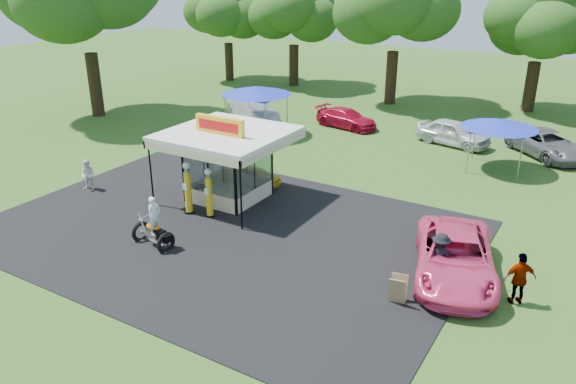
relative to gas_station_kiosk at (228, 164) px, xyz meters
name	(u,v)px	position (x,y,z in m)	size (l,w,h in m)	color
ground	(195,250)	(2.00, -4.99, -1.78)	(120.00, 120.00, 0.00)	#2C5A1C
asphalt_apron	(226,231)	(2.00, -2.99, -1.76)	(20.00, 14.00, 0.04)	black
gas_station_kiosk	(228,164)	(0.00, 0.00, 0.00)	(5.40, 5.40, 4.18)	white
gas_pump_left	(188,189)	(-0.51, -2.38, -0.59)	(0.46, 0.46, 2.49)	black
gas_pump_right	(209,194)	(0.54, -2.18, -0.67)	(0.43, 0.43, 2.33)	black
motorcycle	(154,227)	(0.41, -5.55, -0.91)	(1.96, 1.12, 2.25)	black
spare_tires	(201,192)	(-1.11, -0.77, -1.41)	(0.94, 0.79, 0.76)	black
a_frame_sign	(398,290)	(10.28, -4.41, -1.27)	(0.59, 0.58, 1.01)	#593819
kiosk_car	(255,175)	(0.00, 2.21, -1.30)	(1.13, 2.82, 0.96)	yellow
pink_sedan	(455,257)	(11.41, -1.75, -0.96)	(2.74, 5.95, 1.65)	#EE4079
spectator_west	(88,175)	(-6.69, -2.76, -0.99)	(0.77, 0.60, 1.59)	white
spectator_east_a	(440,257)	(11.00, -2.25, -0.85)	(1.20, 0.69, 1.86)	black
spectator_east_b	(520,279)	(13.72, -2.33, -0.84)	(1.10, 0.46, 1.88)	gray
bg_car_a	(253,111)	(-6.95, 12.27, -0.99)	(1.68, 4.81, 1.59)	white
bg_car_b	(346,118)	(-0.61, 14.41, -1.13)	(1.83, 4.51, 1.31)	#B60E2C
bg_car_c	(453,133)	(6.86, 14.23, -0.99)	(1.86, 4.63, 1.58)	silver
bg_car_d	(547,144)	(12.24, 14.85, -1.02)	(2.52, 5.47, 1.52)	slate
tent_west	(256,91)	(-5.07, 9.95, 1.11)	(4.57, 4.57, 3.20)	gray
tent_east	(500,124)	(10.08, 10.98, 0.78)	(4.05, 4.05, 2.83)	gray
oak_far_a	(227,13)	(-17.63, 23.87, 4.47)	(8.30, 8.30, 9.83)	black
oak_far_b	(294,13)	(-11.08, 25.02, 4.69)	(8.50, 8.50, 10.14)	black
oak_far_c	(396,7)	(-0.69, 22.75, 5.66)	(9.96, 9.96, 11.73)	black
oak_far_d	(541,22)	(9.37, 25.89, 4.82)	(8.70, 8.70, 10.36)	black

